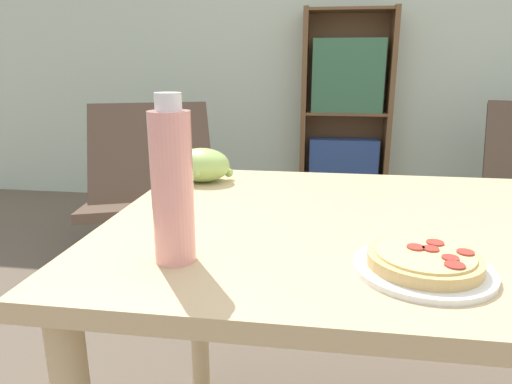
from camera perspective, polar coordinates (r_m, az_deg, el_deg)
wall_back at (r=3.69m, az=13.31°, el=18.37°), size 8.00×0.05×2.60m
dining_table at (r=1.06m, az=20.51°, el=-8.61°), size 1.36×0.87×0.78m
pizza_on_plate at (r=0.78m, az=20.24°, el=-8.37°), size 0.22×0.22×0.04m
grape_bunch at (r=1.30m, az=-6.76°, el=3.34°), size 0.16×0.13×0.10m
drink_bottle at (r=0.75m, az=-10.42°, el=0.83°), size 0.07×0.07×0.28m
lounge_chair_near at (r=2.63m, az=-12.74°, el=-2.73°), size 0.89×0.96×0.88m
bookshelf at (r=3.55m, az=11.08°, el=8.67°), size 0.66×0.25×1.49m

